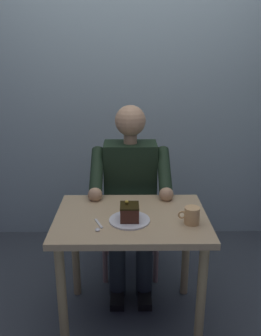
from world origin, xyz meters
TOP-DOWN VIEW (x-y plane):
  - ground_plane at (0.00, 0.00)m, footprint 14.00×14.00m
  - cafe_rear_panel at (0.00, -1.16)m, footprint 6.40×0.12m
  - dining_table at (0.00, 0.00)m, footprint 0.85×0.61m
  - chair at (0.00, -0.62)m, footprint 0.42×0.42m
  - seated_person at (0.00, -0.45)m, footprint 0.53×0.58m
  - dessert_plate at (0.01, 0.06)m, footprint 0.22×0.22m
  - cake_slice at (0.01, 0.06)m, footprint 0.10×0.11m
  - coffee_cup at (-0.32, 0.09)m, footprint 0.12×0.08m
  - dessert_spoon at (0.17, 0.13)m, footprint 0.05×0.14m

SIDE VIEW (x-z plane):
  - ground_plane at x=0.00m, z-range 0.00..0.00m
  - chair at x=0.00m, z-range 0.05..0.97m
  - dining_table at x=0.00m, z-range 0.24..0.94m
  - seated_person at x=0.00m, z-range 0.03..1.28m
  - dessert_spoon at x=0.17m, z-range 0.70..0.71m
  - dessert_plate at x=0.01m, z-range 0.70..0.71m
  - coffee_cup at x=-0.32m, z-range 0.71..0.80m
  - cake_slice at x=0.01m, z-range 0.70..0.81m
  - cafe_rear_panel at x=0.00m, z-range 0.00..3.00m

